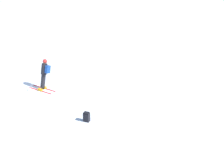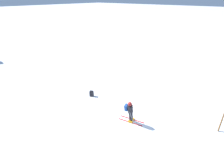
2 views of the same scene
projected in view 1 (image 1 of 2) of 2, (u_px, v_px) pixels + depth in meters
The scene contains 3 objects.
ground_plane at pixel (26, 96), 17.73m from camera, with size 300.00×300.00×0.00m, color white.
skier at pixel (44, 73), 18.22m from camera, with size 1.38×1.77×1.81m.
spare_backpack at pixel (87, 117), 15.31m from camera, with size 0.32×0.36×0.50m.
Camera 1 is at (8.10, 14.18, 8.48)m, focal length 50.00 mm.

